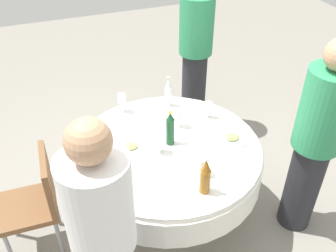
{
  "coord_description": "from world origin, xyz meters",
  "views": [
    {
      "loc": [
        0.77,
        2.02,
        2.51
      ],
      "look_at": [
        0.0,
        0.0,
        0.93
      ],
      "focal_mm": 40.09,
      "sensor_mm": 36.0,
      "label": 1
    }
  ],
  "objects_px": {
    "dining_table": "(168,161)",
    "person_right": "(195,52)",
    "wine_glass_outer": "(122,99)",
    "wine_glass_mid": "(202,163)",
    "wine_glass_west": "(208,107)",
    "person_north": "(316,140)",
    "plate_near": "(232,139)",
    "chair_rear": "(37,198)",
    "person_left": "(105,244)",
    "plate_south": "(191,152)",
    "bottle_amber_north": "(205,176)",
    "plate_mid": "(132,148)",
    "bottle_dark_green_right": "(170,129)",
    "bottle_clear_left": "(168,93)",
    "wine_glass_front": "(179,115)",
    "wine_glass_rear": "(160,141)"
  },
  "relations": [
    {
      "from": "dining_table",
      "to": "person_right",
      "type": "height_order",
      "value": "person_right"
    },
    {
      "from": "person_north",
      "to": "plate_mid",
      "type": "bearing_deg",
      "value": -87.74
    },
    {
      "from": "chair_rear",
      "to": "person_left",
      "type": "bearing_deg",
      "value": -155.37
    },
    {
      "from": "plate_mid",
      "to": "wine_glass_outer",
      "type": "bearing_deg",
      "value": -97.84
    },
    {
      "from": "person_left",
      "to": "plate_south",
      "type": "bearing_deg",
      "value": -100.59
    },
    {
      "from": "dining_table",
      "to": "plate_south",
      "type": "height_order",
      "value": "plate_south"
    },
    {
      "from": "wine_glass_mid",
      "to": "plate_near",
      "type": "height_order",
      "value": "wine_glass_mid"
    },
    {
      "from": "wine_glass_mid",
      "to": "chair_rear",
      "type": "xyz_separation_m",
      "value": [
        1.09,
        -0.4,
        -0.32
      ]
    },
    {
      "from": "wine_glass_outer",
      "to": "wine_glass_mid",
      "type": "xyz_separation_m",
      "value": [
        -0.3,
        0.93,
        -0.02
      ]
    },
    {
      "from": "bottle_amber_north",
      "to": "plate_near",
      "type": "bearing_deg",
      "value": -136.39
    },
    {
      "from": "plate_near",
      "to": "chair_rear",
      "type": "xyz_separation_m",
      "value": [
        1.46,
        -0.14,
        -0.23
      ]
    },
    {
      "from": "bottle_dark_green_right",
      "to": "plate_south",
      "type": "bearing_deg",
      "value": 122.01
    },
    {
      "from": "bottle_amber_north",
      "to": "plate_mid",
      "type": "distance_m",
      "value": 0.67
    },
    {
      "from": "bottle_dark_green_right",
      "to": "wine_glass_front",
      "type": "bearing_deg",
      "value": -128.94
    },
    {
      "from": "plate_near",
      "to": "person_right",
      "type": "relative_size",
      "value": 0.14
    },
    {
      "from": "wine_glass_front",
      "to": "person_left",
      "type": "distance_m",
      "value": 1.27
    },
    {
      "from": "wine_glass_front",
      "to": "wine_glass_rear",
      "type": "distance_m",
      "value": 0.35
    },
    {
      "from": "bottle_amber_north",
      "to": "person_north",
      "type": "bearing_deg",
      "value": -175.83
    },
    {
      "from": "chair_rear",
      "to": "plate_near",
      "type": "bearing_deg",
      "value": -93.32
    },
    {
      "from": "bottle_clear_left",
      "to": "person_left",
      "type": "height_order",
      "value": "person_left"
    },
    {
      "from": "bottle_amber_north",
      "to": "bottle_dark_green_right",
      "type": "height_order",
      "value": "bottle_dark_green_right"
    },
    {
      "from": "person_right",
      "to": "wine_glass_front",
      "type": "bearing_deg",
      "value": -88.27
    },
    {
      "from": "dining_table",
      "to": "plate_mid",
      "type": "xyz_separation_m",
      "value": [
        0.26,
        -0.06,
        0.16
      ]
    },
    {
      "from": "bottle_amber_north",
      "to": "bottle_dark_green_right",
      "type": "relative_size",
      "value": 0.97
    },
    {
      "from": "bottle_amber_north",
      "to": "person_north",
      "type": "relative_size",
      "value": 0.17
    },
    {
      "from": "wine_glass_west",
      "to": "bottle_dark_green_right",
      "type": "bearing_deg",
      "value": 26.98
    },
    {
      "from": "wine_glass_front",
      "to": "person_north",
      "type": "distance_m",
      "value": 1.02
    },
    {
      "from": "wine_glass_rear",
      "to": "wine_glass_outer",
      "type": "xyz_separation_m",
      "value": [
        0.11,
        -0.62,
        0.02
      ]
    },
    {
      "from": "bottle_clear_left",
      "to": "wine_glass_rear",
      "type": "distance_m",
      "value": 0.63
    },
    {
      "from": "plate_mid",
      "to": "person_right",
      "type": "distance_m",
      "value": 1.5
    },
    {
      "from": "plate_mid",
      "to": "person_left",
      "type": "relative_size",
      "value": 0.13
    },
    {
      "from": "wine_glass_west",
      "to": "person_north",
      "type": "relative_size",
      "value": 0.08
    },
    {
      "from": "plate_south",
      "to": "bottle_amber_north",
      "type": "bearing_deg",
      "value": 78.97
    },
    {
      "from": "wine_glass_outer",
      "to": "person_north",
      "type": "relative_size",
      "value": 0.1
    },
    {
      "from": "person_right",
      "to": "bottle_clear_left",
      "type": "bearing_deg",
      "value": -97.4
    },
    {
      "from": "wine_glass_mid",
      "to": "chair_rear",
      "type": "bearing_deg",
      "value": -20.09
    },
    {
      "from": "wine_glass_mid",
      "to": "plate_south",
      "type": "xyz_separation_m",
      "value": [
        -0.02,
        -0.22,
        -0.09
      ]
    },
    {
      "from": "bottle_clear_left",
      "to": "bottle_dark_green_right",
      "type": "bearing_deg",
      "value": 70.56
    },
    {
      "from": "bottle_clear_left",
      "to": "wine_glass_front",
      "type": "bearing_deg",
      "value": 84.24
    },
    {
      "from": "dining_table",
      "to": "person_right",
      "type": "bearing_deg",
      "value": -122.56
    },
    {
      "from": "wine_glass_rear",
      "to": "plate_near",
      "type": "relative_size",
      "value": 0.6
    },
    {
      "from": "bottle_dark_green_right",
      "to": "plate_mid",
      "type": "relative_size",
      "value": 1.35
    },
    {
      "from": "bottle_amber_north",
      "to": "wine_glass_west",
      "type": "relative_size",
      "value": 2.03
    },
    {
      "from": "bottle_amber_north",
      "to": "person_right",
      "type": "height_order",
      "value": "person_right"
    },
    {
      "from": "wine_glass_front",
      "to": "plate_south",
      "type": "distance_m",
      "value": 0.35
    },
    {
      "from": "bottle_amber_north",
      "to": "plate_mid",
      "type": "bearing_deg",
      "value": -61.17
    },
    {
      "from": "bottle_amber_north",
      "to": "wine_glass_front",
      "type": "relative_size",
      "value": 1.81
    },
    {
      "from": "plate_south",
      "to": "person_left",
      "type": "xyz_separation_m",
      "value": [
        0.78,
        0.64,
        0.12
      ]
    },
    {
      "from": "bottle_clear_left",
      "to": "person_right",
      "type": "relative_size",
      "value": 0.17
    },
    {
      "from": "wine_glass_mid",
      "to": "plate_near",
      "type": "distance_m",
      "value": 0.46
    }
  ]
}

